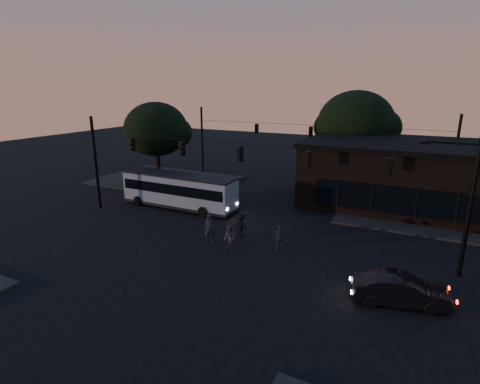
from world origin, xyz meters
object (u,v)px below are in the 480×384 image
at_px(building, 401,174).
at_px(pedestrian_b, 229,238).
at_px(pedestrian_d, 241,225).
at_px(pedestrian_a, 209,228).
at_px(pedestrian_c, 279,238).
at_px(car, 400,290).
at_px(bus, 179,189).

height_order(building, pedestrian_b, building).
xyz_separation_m(building, pedestrian_d, (-8.77, -12.22, -1.92)).
height_order(pedestrian_a, pedestrian_c, pedestrian_a).
bearing_deg(pedestrian_a, pedestrian_d, 33.64).
xyz_separation_m(car, pedestrian_c, (-7.12, 3.17, 0.07)).
relative_size(pedestrian_a, pedestrian_d, 1.19).
bearing_deg(car, pedestrian_b, 67.20).
bearing_deg(car, pedestrian_a, 66.06).
distance_m(bus, car, 19.03).
height_order(car, pedestrian_c, pedestrian_c).
xyz_separation_m(bus, car, (17.54, -7.32, -0.88)).
relative_size(building, pedestrian_c, 9.93).
xyz_separation_m(car, pedestrian_b, (-9.80, 1.67, 0.09)).
xyz_separation_m(pedestrian_b, pedestrian_c, (2.68, 1.50, -0.02)).
xyz_separation_m(car, pedestrian_a, (-11.54, 2.20, 0.24)).
relative_size(building, car, 3.60).
bearing_deg(bus, pedestrian_c, -21.38).
xyz_separation_m(building, pedestrian_c, (-5.74, -13.06, -1.93)).
bearing_deg(pedestrian_b, pedestrian_c, 60.44).
relative_size(bus, pedestrian_b, 6.29).
distance_m(bus, pedestrian_c, 11.25).
distance_m(building, pedestrian_d, 15.16).
bearing_deg(car, pedestrian_c, 52.86).
relative_size(pedestrian_c, pedestrian_d, 0.98).
relative_size(car, pedestrian_d, 2.71).
xyz_separation_m(building, pedestrian_a, (-10.17, -14.02, -1.76)).
distance_m(pedestrian_b, pedestrian_c, 3.07).
bearing_deg(building, pedestrian_b, -120.05).
xyz_separation_m(bus, pedestrian_d, (7.39, -3.31, -0.79)).
xyz_separation_m(pedestrian_a, pedestrian_d, (1.40, 1.81, -0.15)).
relative_size(car, pedestrian_a, 2.27).
height_order(building, pedestrian_a, building).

